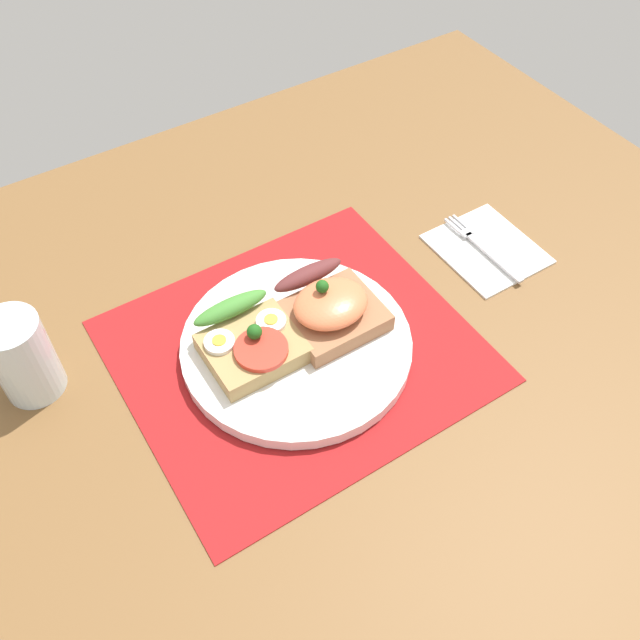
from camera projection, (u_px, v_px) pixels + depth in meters
The scene contains 8 objects.
ground_plane at pixel (297, 360), 76.86cm from camera, with size 120.00×90.00×3.20cm, color brown.
placemat at pixel (297, 350), 75.53cm from camera, with size 36.47×32.69×0.30cm, color maroon.
plate at pixel (296, 345), 74.83cm from camera, with size 24.75×24.75×1.52cm, color white.
sandwich_egg_tomato at pixel (250, 341), 72.23cm from camera, with size 9.74×10.01×4.30cm.
sandwich_salmon at pixel (329, 306), 74.52cm from camera, with size 10.01×10.16×6.03cm.
napkin at pixel (487, 248), 85.51cm from camera, with size 11.22×12.53×0.60cm, color white.
fork at pixel (481, 246), 85.11cm from camera, with size 1.62×13.23×0.32cm.
drinking_glass at pixel (22, 357), 68.98cm from camera, with size 6.12×6.12×9.81cm, color silver.
Camera 1 is at (-22.67, -40.25, 60.05)cm, focal length 39.17 mm.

